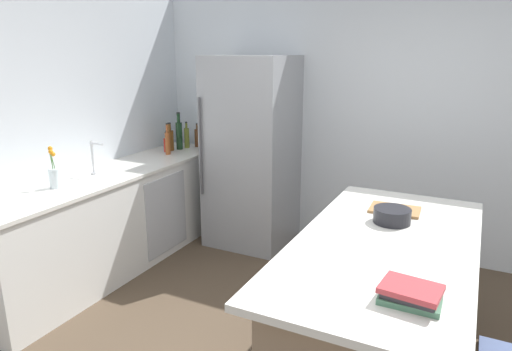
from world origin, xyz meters
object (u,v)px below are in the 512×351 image
object	(u,v)px
sink_faucet	(94,157)
syrup_bottle	(198,137)
kitchen_island	(380,311)
olive_oil_bottle	(187,137)
flower_vase	(54,175)
cookbook_stack	(410,294)
refrigerator	(252,152)
vinegar_bottle	(168,143)
whiskey_bottle	(170,139)
cutting_board	(395,210)
wine_bottle	(179,134)
mixing_bowl	(392,216)
hot_sauce_bottle	(166,144)

from	to	relation	value
sink_faucet	syrup_bottle	distance (m)	1.43
kitchen_island	olive_oil_bottle	bearing A→B (deg)	146.85
olive_oil_bottle	flower_vase	bearing A→B (deg)	-91.02
flower_vase	cookbook_stack	xyz separation A→B (m)	(2.78, -0.51, -0.06)
sink_faucet	olive_oil_bottle	xyz separation A→B (m)	(0.05, 1.32, -0.04)
kitchen_island	refrigerator	bearing A→B (deg)	136.73
kitchen_island	vinegar_bottle	bearing A→B (deg)	153.09
kitchen_island	whiskey_bottle	world-z (taller)	whiskey_bottle
whiskey_bottle	kitchen_island	bearing A→B (deg)	-29.01
flower_vase	cutting_board	bearing A→B (deg)	14.67
syrup_bottle	wine_bottle	world-z (taller)	wine_bottle
kitchen_island	mixing_bowl	world-z (taller)	mixing_bowl
olive_oil_bottle	mixing_bowl	world-z (taller)	olive_oil_bottle
cookbook_stack	sink_faucet	bearing A→B (deg)	161.30
mixing_bowl	cutting_board	xyz separation A→B (m)	(-0.02, 0.23, -0.04)
whiskey_bottle	mixing_bowl	distance (m)	2.82
wine_bottle	hot_sauce_bottle	size ratio (longest dim) A/B	1.90
refrigerator	kitchen_island	bearing A→B (deg)	-43.27
vinegar_bottle	cutting_board	distance (m)	2.56
mixing_bowl	cutting_board	distance (m)	0.24
refrigerator	cookbook_stack	distance (m)	2.88
olive_oil_bottle	mixing_bowl	xyz separation A→B (m)	(2.50, -1.33, -0.07)
whiskey_bottle	cookbook_stack	size ratio (longest dim) A/B	1.14
sink_faucet	vinegar_bottle	world-z (taller)	vinegar_bottle
mixing_bowl	refrigerator	bearing A→B (deg)	142.64
wine_bottle	vinegar_bottle	xyz separation A→B (m)	(0.05, -0.27, -0.04)
flower_vase	cutting_board	size ratio (longest dim) A/B	1.00
kitchen_island	refrigerator	distance (m)	2.33
vinegar_bottle	mixing_bowl	xyz separation A→B (m)	(2.47, -0.95, -0.08)
cutting_board	olive_oil_bottle	bearing A→B (deg)	156.01
sink_faucet	wine_bottle	size ratio (longest dim) A/B	0.74
syrup_bottle	cookbook_stack	size ratio (longest dim) A/B	1.00
kitchen_island	mixing_bowl	xyz separation A→B (m)	(-0.03, 0.31, 0.50)
sink_faucet	whiskey_bottle	size ratio (longest dim) A/B	0.99
refrigerator	vinegar_bottle	xyz separation A→B (m)	(-0.84, -0.29, 0.08)
refrigerator	whiskey_bottle	xyz separation A→B (m)	(-0.94, -0.12, 0.07)
cookbook_stack	vinegar_bottle	bearing A→B (deg)	145.26
refrigerator	cutting_board	world-z (taller)	refrigerator
kitchen_island	sink_faucet	xyz separation A→B (m)	(-2.57, 0.33, 0.61)
olive_oil_bottle	vinegar_bottle	xyz separation A→B (m)	(0.03, -0.38, 0.01)
olive_oil_bottle	cutting_board	size ratio (longest dim) A/B	0.86
syrup_bottle	whiskey_bottle	size ratio (longest dim) A/B	0.88
hot_sauce_bottle	vinegar_bottle	world-z (taller)	vinegar_bottle
sink_faucet	syrup_bottle	world-z (taller)	sink_faucet
cookbook_stack	mixing_bowl	distance (m)	0.97
refrigerator	cutting_board	xyz separation A→B (m)	(1.61, -1.02, -0.04)
olive_oil_bottle	cookbook_stack	bearing A→B (deg)	-39.54
sink_faucet	syrup_bottle	size ratio (longest dim) A/B	1.13
syrup_bottle	whiskey_bottle	distance (m)	0.34
refrigerator	syrup_bottle	xyz separation A→B (m)	(-0.79, 0.18, 0.06)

